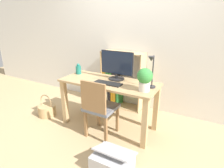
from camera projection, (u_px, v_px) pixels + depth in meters
The scene contains 12 objects.
ground_plane at pixel (109, 125), 2.92m from camera, with size 10.00×10.00×0.00m, color tan.
wall_back at pixel (134, 35), 3.21m from camera, with size 8.00×0.05×2.60m.
desk at pixel (109, 91), 2.72m from camera, with size 1.42×0.59×0.72m.
monitor at pixel (117, 65), 2.70m from camera, with size 0.51×0.23×0.42m.
keyboard at pixel (108, 83), 2.57m from camera, with size 0.40×0.14×0.02m.
vase at pixel (78, 69), 3.00m from camera, with size 0.09×0.09×0.17m.
desk_lamp at pixel (152, 69), 2.31m from camera, with size 0.10×0.19×0.43m.
potted_plant at pixel (145, 78), 2.28m from camera, with size 0.19×0.19×0.29m.
chair at pixel (99, 107), 2.50m from camera, with size 0.40×0.40×0.84m.
bookshelf at pixel (116, 82), 3.48m from camera, with size 0.77×0.28×1.03m.
basket at pixel (47, 110), 3.18m from camera, with size 0.29×0.29×0.38m.
storage_box at pixel (113, 161), 2.03m from camera, with size 0.42×0.39×0.27m.
Camera 1 is at (1.27, -2.19, 1.58)m, focal length 30.00 mm.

